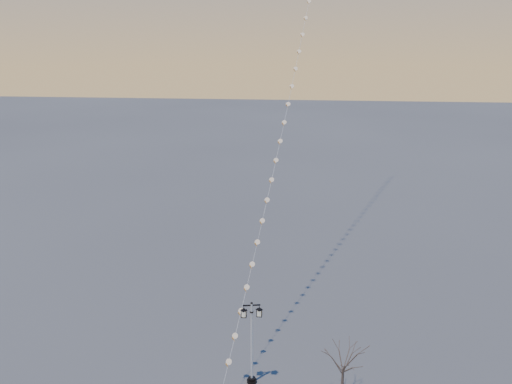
# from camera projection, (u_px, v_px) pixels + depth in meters

# --- Properties ---
(street_lamp) EXTENTS (1.36, 0.65, 5.41)m
(street_lamp) POSITION_uv_depth(u_px,v_px,m) (252.00, 339.00, 30.94)
(street_lamp) COLOR black
(street_lamp) RESTS_ON ground
(bare_tree) EXTENTS (2.07, 2.07, 3.43)m
(bare_tree) POSITION_uv_depth(u_px,v_px,m) (344.00, 361.00, 29.89)
(bare_tree) COLOR #4F3E31
(bare_tree) RESTS_ON ground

